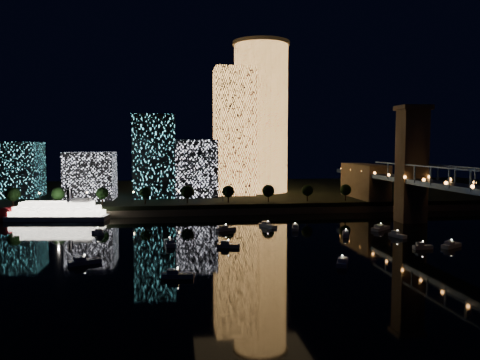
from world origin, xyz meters
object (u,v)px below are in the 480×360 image
object	(u,v)px
tower_rectangular	(234,132)
riverboat	(53,212)
tower_cylindrical	(261,118)
truss_bridge	(480,196)

from	to	relation	value
tower_rectangular	riverboat	xyz separation A→B (m)	(-87.23, -51.74, -37.12)
riverboat	tower_cylindrical	bearing A→B (deg)	31.13
riverboat	tower_rectangular	bearing A→B (deg)	30.68
tower_rectangular	riverboat	distance (m)	108.00
tower_cylindrical	truss_bridge	size ratio (longest dim) A/B	0.33
truss_bridge	riverboat	size ratio (longest dim) A/B	5.58
truss_bridge	riverboat	distance (m)	170.82
tower_cylindrical	tower_rectangular	bearing A→B (deg)	-146.66
tower_rectangular	truss_bridge	bearing A→B (deg)	-61.51
truss_bridge	tower_rectangular	bearing A→B (deg)	118.49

